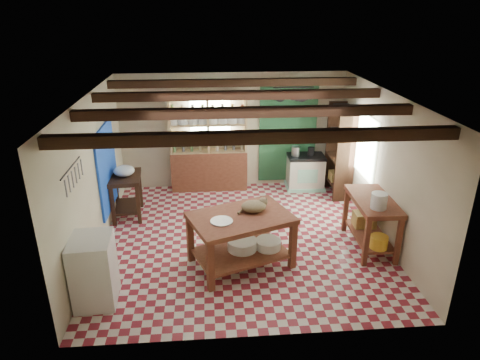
{
  "coord_description": "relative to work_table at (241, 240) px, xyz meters",
  "views": [
    {
      "loc": [
        -0.59,
        -6.78,
        3.96
      ],
      "look_at": [
        -0.01,
        0.3,
        1.02
      ],
      "focal_mm": 32.0,
      "sensor_mm": 36.0,
      "label": 1
    }
  ],
  "objects": [
    {
      "name": "basin_small",
      "position": [
        0.46,
        0.07,
        -0.13
      ],
      "size": [
        0.54,
        0.54,
        0.15
      ],
      "primitive_type": "cylinder",
      "rotation": [
        0.0,
        0.0,
        0.36
      ],
      "color": "silver",
      "rests_on": "work_table"
    },
    {
      "name": "wall_left",
      "position": [
        -2.41,
        0.82,
        0.86
      ],
      "size": [
        0.04,
        5.0,
        2.6
      ],
      "primitive_type": "cube",
      "color": "beige",
      "rests_on": "floor"
    },
    {
      "name": "enamel_bowl",
      "position": [
        -2.11,
        1.9,
        0.53
      ],
      "size": [
        0.44,
        0.44,
        0.2
      ],
      "primitive_type": "ellipsoid",
      "rotation": [
        0.0,
        0.0,
        0.09
      ],
      "color": "silver",
      "rests_on": "prep_table"
    },
    {
      "name": "blue_wall_patch",
      "position": [
        -2.38,
        1.72,
        0.66
      ],
      "size": [
        0.04,
        1.4,
        1.6
      ],
      "primitive_type": "cube",
      "color": "blue",
      "rests_on": "wall_left"
    },
    {
      "name": "yellow_tub",
      "position": [
        2.26,
        -0.09,
        -0.09
      ],
      "size": [
        0.3,
        0.3,
        0.21
      ],
      "primitive_type": "cylinder",
      "rotation": [
        0.0,
        0.0,
        -0.03
      ],
      "color": "gold",
      "rests_on": "right_counter"
    },
    {
      "name": "floor",
      "position": [
        0.09,
        0.82,
        -0.45
      ],
      "size": [
        5.0,
        5.0,
        0.02
      ],
      "primitive_type": "cube",
      "color": "maroon",
      "rests_on": "ground"
    },
    {
      "name": "white_cabinet",
      "position": [
        -2.13,
        -0.76,
        0.06
      ],
      "size": [
        0.6,
        0.7,
        1.0
      ],
      "primitive_type": "cube",
      "rotation": [
        0.0,
        0.0,
        0.06
      ],
      "color": "silver",
      "rests_on": "floor"
    },
    {
      "name": "cat",
      "position": [
        0.22,
        0.14,
        0.53
      ],
      "size": [
        0.5,
        0.47,
        0.18
      ],
      "primitive_type": "ellipsoid",
      "rotation": [
        0.0,
        0.0,
        0.54
      ],
      "color": "#978058",
      "rests_on": "work_table"
    },
    {
      "name": "wicker_basket",
      "position": [
        2.28,
        0.66,
        -0.06
      ],
      "size": [
        0.38,
        0.31,
        0.26
      ],
      "primitive_type": "cube",
      "rotation": [
        0.0,
        0.0,
        -0.03
      ],
      "color": "#A38341",
      "rests_on": "right_counter"
    },
    {
      "name": "ceiling",
      "position": [
        0.09,
        0.82,
        2.16
      ],
      "size": [
        5.0,
        5.0,
        0.02
      ],
      "primitive_type": "cube",
      "color": "#4D4C51",
      "rests_on": "wall_back"
    },
    {
      "name": "ceiling_beams",
      "position": [
        0.09,
        0.82,
        2.04
      ],
      "size": [
        5.0,
        3.8,
        0.15
      ],
      "primitive_type": "cube",
      "color": "#361F13",
      "rests_on": "ceiling"
    },
    {
      "name": "wall_front",
      "position": [
        0.09,
        -1.68,
        0.86
      ],
      "size": [
        5.0,
        0.04,
        2.6
      ],
      "primitive_type": "cube",
      "color": "beige",
      "rests_on": "floor"
    },
    {
      "name": "prep_table",
      "position": [
        -2.11,
        1.9,
        -0.01
      ],
      "size": [
        0.66,
        0.9,
        0.86
      ],
      "primitive_type": "cube",
      "rotation": [
        0.0,
        0.0,
        0.09
      ],
      "color": "#361F13",
      "rests_on": "floor"
    },
    {
      "name": "kettle_right",
      "position": [
        1.82,
        2.97,
        0.45
      ],
      "size": [
        0.15,
        0.15,
        0.19
      ],
      "primitive_type": "cylinder",
      "rotation": [
        0.0,
        0.0,
        -0.03
      ],
      "color": "black",
      "rests_on": "stove"
    },
    {
      "name": "pot_rack",
      "position": [
        1.34,
        2.87,
        1.74
      ],
      "size": [
        0.86,
        0.12,
        0.36
      ],
      "primitive_type": "cube",
      "color": "black",
      "rests_on": "ceiling"
    },
    {
      "name": "window_back",
      "position": [
        -0.41,
        3.3,
        1.26
      ],
      "size": [
        0.9,
        0.02,
        0.8
      ],
      "primitive_type": "cube",
      "color": "silver",
      "rests_on": "wall_back"
    },
    {
      "name": "tall_rack",
      "position": [
        2.37,
        2.62,
        0.56
      ],
      "size": [
        0.4,
        0.86,
        2.0
      ],
      "primitive_type": "cube",
      "color": "#361F13",
      "rests_on": "floor"
    },
    {
      "name": "window_right",
      "position": [
        2.57,
        1.82,
        0.96
      ],
      "size": [
        0.02,
        1.3,
        1.2
      ],
      "primitive_type": "cube",
      "color": "silver",
      "rests_on": "wall_right"
    },
    {
      "name": "wall_back",
      "position": [
        0.09,
        3.32,
        0.86
      ],
      "size": [
        5.0,
        0.04,
        2.6
      ],
      "primitive_type": "cube",
      "color": "beige",
      "rests_on": "floor"
    },
    {
      "name": "work_table",
      "position": [
        0.0,
        0.0,
        0.0
      ],
      "size": [
        1.81,
        1.51,
        0.88
      ],
      "primitive_type": "cube",
      "rotation": [
        0.0,
        0.0,
        0.36
      ],
      "color": "brown",
      "rests_on": "floor"
    },
    {
      "name": "right_counter",
      "position": [
        2.27,
        0.36,
        0.02
      ],
      "size": [
        0.68,
        1.3,
        0.92
      ],
      "primitive_type": "cube",
      "rotation": [
        0.0,
        0.0,
        -0.03
      ],
      "color": "brown",
      "rests_on": "floor"
    },
    {
      "name": "wall_right",
      "position": [
        2.59,
        0.82,
        0.86
      ],
      "size": [
        0.04,
        5.0,
        2.6
      ],
      "primitive_type": "cube",
      "color": "beige",
      "rests_on": "floor"
    },
    {
      "name": "kettle_left",
      "position": [
        1.48,
        2.98,
        0.47
      ],
      "size": [
        0.19,
        0.19,
        0.21
      ],
      "primitive_type": "cylinder",
      "rotation": [
        0.0,
        0.0,
        -0.03
      ],
      "color": "#A9AAB1",
      "rests_on": "stove"
    },
    {
      "name": "shelving_unit",
      "position": [
        -0.46,
        3.13,
        0.66
      ],
      "size": [
        1.7,
        0.34,
        2.2
      ],
      "primitive_type": "cube",
      "color": "tan",
      "rests_on": "floor"
    },
    {
      "name": "steel_tray",
      "position": [
        -0.31,
        -0.17,
        0.45
      ],
      "size": [
        0.44,
        0.44,
        0.02
      ],
      "primitive_type": "cylinder",
      "rotation": [
        0.0,
        0.0,
        0.36
      ],
      "color": "#A9AAB1",
      "rests_on": "work_table"
    },
    {
      "name": "white_bucket",
      "position": [
        2.21,
        0.01,
        0.61
      ],
      "size": [
        0.26,
        0.26,
        0.26
      ],
      "primitive_type": "cylinder",
      "rotation": [
        0.0,
        0.0,
        -0.03
      ],
      "color": "silver",
      "rests_on": "right_counter"
    },
    {
      "name": "utensil_rail",
      "position": [
        -2.35,
        -0.38,
        1.34
      ],
      "size": [
        0.06,
        0.9,
        0.28
      ],
      "primitive_type": "cube",
      "color": "black",
      "rests_on": "wall_left"
    },
    {
      "name": "green_wall_patch",
      "position": [
        1.34,
        3.29,
        0.81
      ],
      "size": [
        1.3,
        0.04,
        2.3
      ],
      "primitive_type": "cube",
      "color": "#215330",
      "rests_on": "wall_back"
    },
    {
      "name": "stove",
      "position": [
        1.72,
        2.97,
        -0.04
      ],
      "size": [
        0.83,
        0.57,
        0.8
      ],
      "primitive_type": "cube",
      "rotation": [
        0.0,
        0.0,
        -0.03
      ],
      "color": "silver",
      "rests_on": "floor"
    },
    {
      "name": "basin_large",
      "position": [
        0.03,
        0.06,
        -0.12
      ],
      "size": [
        0.62,
        0.62,
        0.17
      ],
      "primitive_type": "cylinder",
      "rotation": [
        0.0,
        0.0,
        0.36
      ],
      "color": "silver",
      "rests_on": "work_table"
    }
  ]
}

